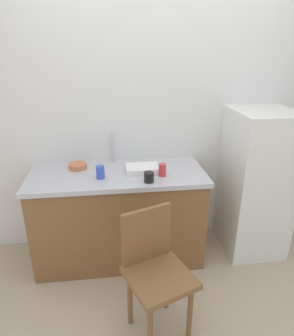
# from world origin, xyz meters

# --- Properties ---
(ground_plane) EXTENTS (8.00, 8.00, 0.00)m
(ground_plane) POSITION_xyz_m (0.00, 0.00, 0.00)
(ground_plane) COLOR tan
(back_wall) EXTENTS (4.80, 0.10, 2.41)m
(back_wall) POSITION_xyz_m (0.00, 1.00, 1.21)
(back_wall) COLOR silver
(back_wall) RESTS_ON ground_plane
(cabinet_base) EXTENTS (1.47, 0.60, 0.82)m
(cabinet_base) POSITION_xyz_m (-0.36, 0.65, 0.41)
(cabinet_base) COLOR brown
(cabinet_base) RESTS_ON ground_plane
(countertop) EXTENTS (1.51, 0.64, 0.04)m
(countertop) POSITION_xyz_m (-0.36, 0.65, 0.84)
(countertop) COLOR #B7B7BC
(countertop) RESTS_ON cabinet_base
(faucet) EXTENTS (0.02, 0.02, 0.29)m
(faucet) POSITION_xyz_m (-0.39, 0.90, 1.01)
(faucet) COLOR #B7B7BC
(faucet) RESTS_ON countertop
(refrigerator) EXTENTS (0.53, 0.59, 1.36)m
(refrigerator) POSITION_xyz_m (0.92, 0.66, 0.68)
(refrigerator) COLOR silver
(refrigerator) RESTS_ON ground_plane
(chair) EXTENTS (0.52, 0.52, 0.89)m
(chair) POSITION_xyz_m (-0.15, -0.15, 0.50)
(chair) COLOR brown
(chair) RESTS_ON ground_plane
(dish_tray) EXTENTS (0.28, 0.20, 0.05)m
(dish_tray) POSITION_xyz_m (-0.14, 0.65, 0.89)
(dish_tray) COLOR white
(dish_tray) RESTS_ON countertop
(terracotta_bowl) EXTENTS (0.16, 0.16, 0.04)m
(terracotta_bowl) POSITION_xyz_m (-0.70, 0.79, 0.88)
(terracotta_bowl) COLOR #C67042
(terracotta_bowl) RESTS_ON countertop
(cup_black) EXTENTS (0.08, 0.08, 0.08)m
(cup_black) POSITION_xyz_m (-0.11, 0.43, 0.90)
(cup_black) COLOR black
(cup_black) RESTS_ON countertop
(cup_red) EXTENTS (0.06, 0.06, 0.10)m
(cup_red) POSITION_xyz_m (0.02, 0.54, 0.91)
(cup_red) COLOR red
(cup_red) RESTS_ON countertop
(cup_blue) EXTENTS (0.07, 0.07, 0.11)m
(cup_blue) POSITION_xyz_m (-0.50, 0.55, 0.91)
(cup_blue) COLOR blue
(cup_blue) RESTS_ON countertop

